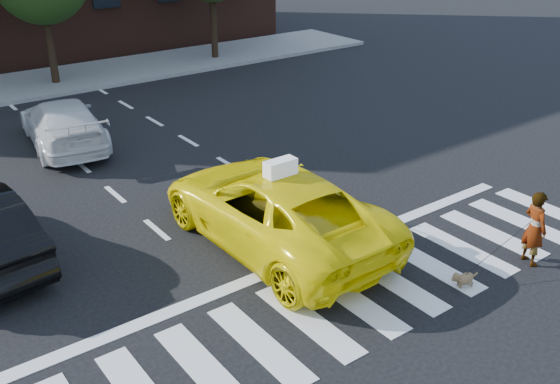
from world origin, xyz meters
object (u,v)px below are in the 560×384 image
woman (535,228)px  dog (464,278)px  taxi (274,208)px  white_suv (63,123)px

woman → dog: size_ratio=2.94×
taxi → white_suv: taxi is taller
woman → taxi: bearing=60.8°
white_suv → taxi: bearing=108.7°
taxi → dog: taxi is taller
white_suv → dog: 11.92m
taxi → white_suv: (-1.53, 8.06, -0.11)m
taxi → woman: taxi is taller
taxi → dog: size_ratio=11.00×
white_suv → woman: 12.69m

